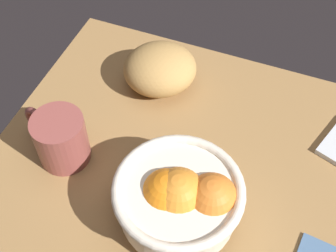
# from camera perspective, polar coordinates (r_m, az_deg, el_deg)

# --- Properties ---
(ground_plane) EXTENTS (0.76, 0.56, 0.03)m
(ground_plane) POSITION_cam_1_polar(r_m,az_deg,el_deg) (0.81, 5.30, -5.73)
(ground_plane) COLOR olive
(fruit_bowl) EXTENTS (0.20, 0.20, 0.11)m
(fruit_bowl) POSITION_cam_1_polar(r_m,az_deg,el_deg) (0.69, 1.55, -8.84)
(fruit_bowl) COLOR silver
(fruit_bowl) RESTS_ON ground
(bread_loaf) EXTENTS (0.19, 0.18, 0.08)m
(bread_loaf) POSITION_cam_1_polar(r_m,az_deg,el_deg) (0.89, -0.99, 7.08)
(bread_loaf) COLOR #B5894B
(bread_loaf) RESTS_ON ground
(mug) EXTENTS (0.13, 0.09, 0.09)m
(mug) POSITION_cam_1_polar(r_m,az_deg,el_deg) (0.79, -13.24, -1.48)
(mug) COLOR #944942
(mug) RESTS_ON ground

